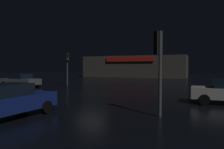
# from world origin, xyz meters

# --- Properties ---
(ground_plane) EXTENTS (120.00, 120.00, 0.00)m
(ground_plane) POSITION_xyz_m (0.00, 0.00, 0.00)
(ground_plane) COLOR black
(store_building) EXTENTS (21.97, 7.17, 4.54)m
(store_building) POSITION_xyz_m (-5.54, 30.31, 2.28)
(store_building) COLOR #4C4742
(store_building) RESTS_ON ground
(traffic_signal_main) EXTENTS (0.42, 0.42, 3.89)m
(traffic_signal_main) POSITION_xyz_m (-6.82, 6.63, 2.77)
(traffic_signal_main) COLOR #595B60
(traffic_signal_main) RESTS_ON ground
(traffic_signal_opposite) EXTENTS (0.43, 0.42, 3.81)m
(traffic_signal_opposite) POSITION_xyz_m (6.59, -5.89, 2.73)
(traffic_signal_opposite) COLOR #595B60
(traffic_signal_opposite) RESTS_ON ground
(car_near) EXTENTS (2.08, 4.61, 1.49)m
(car_near) POSITION_xyz_m (0.64, -8.88, 0.77)
(car_near) COLOR navy
(car_near) RESTS_ON ground
(car_crossing) EXTENTS (4.62, 2.29, 1.47)m
(car_crossing) POSITION_xyz_m (-9.88, 2.22, 0.75)
(car_crossing) COLOR slate
(car_crossing) RESTS_ON ground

